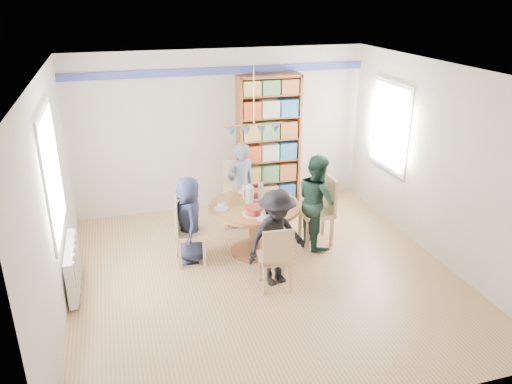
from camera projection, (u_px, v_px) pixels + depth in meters
name	position (u px, v px, depth m)	size (l,w,h in m)	color
ground	(264.00, 275.00, 6.73)	(5.00, 5.00, 0.00)	tan
room_shell	(228.00, 141.00, 6.81)	(5.00, 5.00, 5.00)	white
radiator	(73.00, 267.00, 6.24)	(0.12, 1.00, 0.60)	silver
dining_table	(255.00, 217.00, 7.11)	(1.30, 1.30, 0.75)	brown
chair_left	(185.00, 229.00, 6.84)	(0.47, 0.47, 0.94)	tan
chair_right	(322.00, 207.00, 7.41)	(0.48, 0.48, 1.04)	tan
chair_far	(237.00, 190.00, 8.04)	(0.55, 0.55, 1.02)	tan
chair_near	(276.00, 256.00, 6.22)	(0.43, 0.43, 0.89)	tan
person_left	(189.00, 220.00, 6.88)	(0.61, 0.40, 1.24)	#1B213B
person_right	(317.00, 201.00, 7.29)	(0.68, 0.53, 1.40)	#183126
person_far	(240.00, 186.00, 7.84)	(0.51, 0.33, 1.40)	gray
person_near	(277.00, 238.00, 6.31)	(0.84, 0.48, 1.30)	black
bookshelf	(269.00, 143.00, 8.59)	(1.08, 0.33, 2.28)	brown
tableware	(252.00, 200.00, 7.03)	(1.17, 1.17, 0.31)	white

